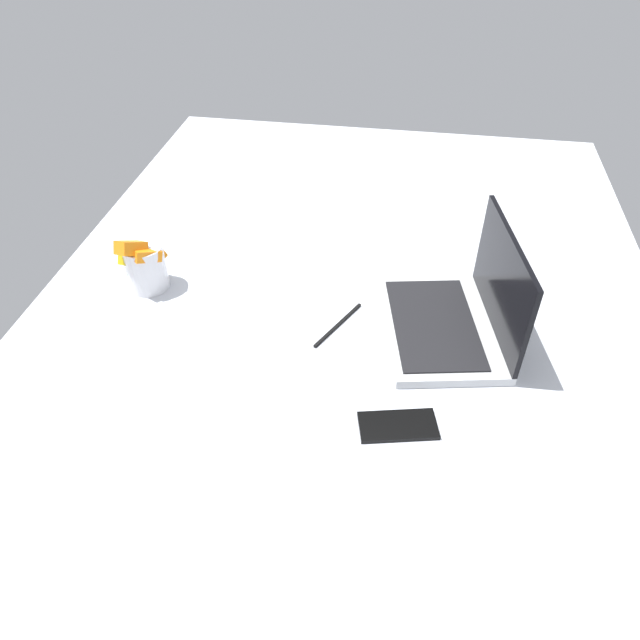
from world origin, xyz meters
TOP-DOWN VIEW (x-y plane):
  - bed_mattress at (0.00, 0.00)cm, footprint 180.00×140.00cm
  - laptop at (12.65, 23.61)cm, footprint 36.83×28.95cm
  - snack_cup at (8.48, -46.18)cm, footprint 11.44×9.91cm
  - cell_phone at (40.80, 13.45)cm, footprint 9.77×15.17cm
  - charger_cable at (15.20, -0.93)cm, footprint 15.44×8.22cm

SIDE VIEW (x-z plane):
  - bed_mattress at x=0.00cm, z-range 0.00..18.00cm
  - charger_cable at x=15.20cm, z-range 18.00..18.60cm
  - cell_phone at x=40.80cm, z-range 18.00..18.80cm
  - laptop at x=12.65cm, z-range 10.91..33.91cm
  - snack_cup at x=8.48cm, z-range 16.82..31.67cm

